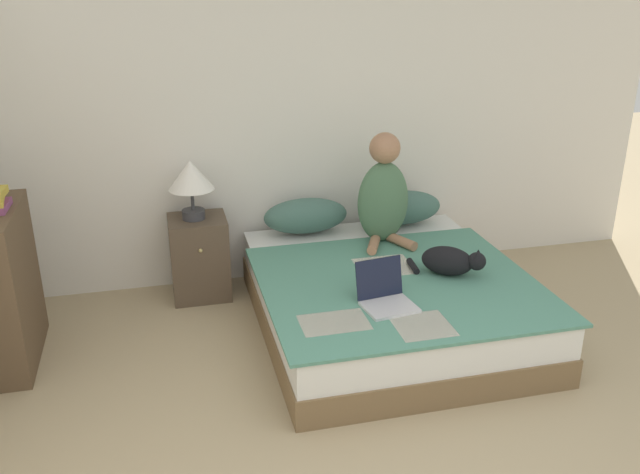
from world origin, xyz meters
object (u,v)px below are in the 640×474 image
person_sitting (383,194)px  bookshelf (7,287)px  pillow_near (306,216)px  nightstand (200,257)px  cat_tabby (450,261)px  bed (388,299)px  laptop_open (386,296)px  table_lamp (191,178)px  pillow_far (401,208)px

person_sitting → bookshelf: person_sitting is taller
pillow_near → nightstand: size_ratio=1.04×
cat_tabby → pillow_near: bearing=162.8°
bed → nightstand: nightstand is taller
person_sitting → bookshelf: (-2.48, -0.32, -0.28)m
bookshelf → laptop_open: bearing=-16.3°
pillow_near → bookshelf: bookshelf is taller
table_lamp → bookshelf: table_lamp is taller
bed → person_sitting: size_ratio=2.44×
cat_tabby → nightstand: 1.82m
laptop_open → table_lamp: table_lamp is taller
person_sitting → table_lamp: size_ratio=1.88×
pillow_near → nightstand: (-0.80, -0.02, -0.25)m
bed → cat_tabby: size_ratio=4.63×
nightstand → laptop_open: bearing=-51.4°
person_sitting → table_lamp: person_sitting is taller
pillow_far → nightstand: bearing=-179.3°
bed → person_sitting: bearing=76.4°
table_lamp → bookshelf: 1.38m
bed → pillow_near: bearing=115.0°
nightstand → bookshelf: (-1.18, -0.61, 0.19)m
bed → pillow_far: pillow_far is taller
laptop_open → pillow_near: bearing=90.5°
person_sitting → bookshelf: size_ratio=0.82×
nightstand → bookshelf: 1.34m
laptop_open → nightstand: laptop_open is taller
pillow_far → table_lamp: (-1.58, -0.02, 0.36)m
person_sitting → laptop_open: (-0.30, -0.96, -0.30)m
nightstand → pillow_near: bearing=1.3°
pillow_far → bookshelf: size_ratio=0.65×
bed → cat_tabby: bearing=-23.6°
pillow_far → cat_tabby: pillow_far is taller
person_sitting → table_lamp: (-1.32, 0.29, 0.13)m
cat_tabby → laptop_open: size_ratio=1.26×
bookshelf → person_sitting: bearing=7.4°
bed → pillow_far: size_ratio=3.09×
cat_tabby → bookshelf: bearing=-151.6°
bed → bookshelf: (-2.36, 0.18, 0.28)m
bed → nightstand: size_ratio=3.22×
cat_tabby → table_lamp: table_lamp is taller
bed → nightstand: (-1.18, 0.79, 0.10)m
cat_tabby → table_lamp: 1.86m
laptop_open → bookshelf: size_ratio=0.34×
laptop_open → table_lamp: 1.67m
pillow_far → table_lamp: bearing=-179.4°
pillow_far → person_sitting: (-0.26, -0.30, 0.22)m
bed → pillow_far: 0.96m
laptop_open → nightstand: size_ratio=0.55×
person_sitting → nightstand: (-1.30, 0.29, -0.47)m
pillow_far → cat_tabby: 0.96m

